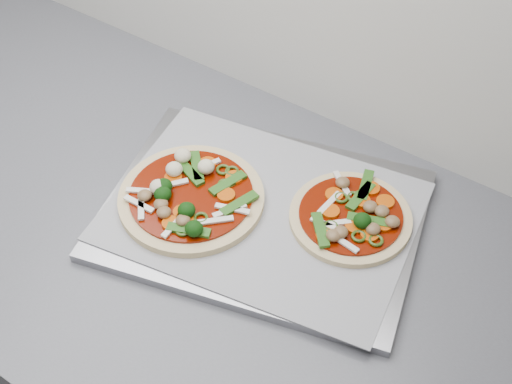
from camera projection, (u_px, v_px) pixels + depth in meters
The scene contains 6 objects.
base_cabinet at pixel (72, 303), 1.45m from camera, with size 3.60×0.60×0.86m, color beige.
countertop at pixel (17, 141), 1.12m from camera, with size 3.60×0.60×0.04m, color slate.
baking_tray at pixel (263, 215), 0.98m from camera, with size 0.42×0.31×0.01m, color gray.
parchment at pixel (263, 211), 0.97m from camera, with size 0.40×0.29×0.00m, color #9F9FA4.
pizza_left at pixel (190, 196), 0.97m from camera, with size 0.24×0.24×0.03m.
pizza_right at pixel (352, 216), 0.95m from camera, with size 0.21×0.21×0.03m.
Camera 1 is at (0.77, 0.83, 1.64)m, focal length 50.00 mm.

